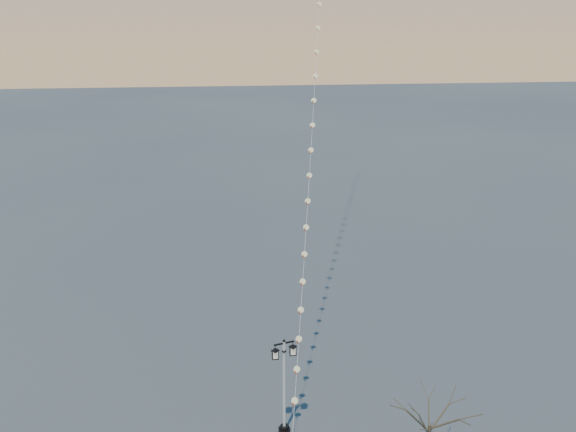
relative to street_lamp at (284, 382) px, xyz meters
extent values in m
cylinder|color=black|center=(0.00, 0.00, -2.89)|extent=(0.60, 0.60, 0.17)
cylinder|color=black|center=(0.00, 0.00, -2.73)|extent=(0.43, 0.43, 0.15)
cylinder|color=silver|center=(0.00, 0.00, -0.15)|extent=(0.14, 0.14, 5.02)
cylinder|color=black|center=(0.00, 0.00, 1.77)|extent=(0.21, 0.21, 0.06)
cube|color=black|center=(0.00, 0.00, 2.20)|extent=(1.00, 0.31, 0.06)
sphere|color=black|center=(0.00, 0.00, 2.33)|extent=(0.15, 0.15, 0.15)
pyramid|color=black|center=(-0.43, -0.11, 2.04)|extent=(0.47, 0.47, 0.15)
cube|color=beige|center=(-0.43, -0.11, 1.71)|extent=(0.28, 0.28, 0.36)
cube|color=black|center=(-0.43, -0.11, 1.51)|extent=(0.32, 0.32, 0.04)
pyramid|color=black|center=(0.43, 0.11, 2.04)|extent=(0.47, 0.47, 0.15)
cube|color=beige|center=(0.43, 0.11, 1.71)|extent=(0.28, 0.28, 0.36)
cube|color=black|center=(0.43, 0.11, 1.51)|extent=(0.32, 0.32, 0.04)
cylinder|color=white|center=(0.36, -0.48, -2.31)|extent=(0.02, 0.02, 0.89)
camera|label=1|loc=(-2.26, -22.25, 16.77)|focal=34.19mm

